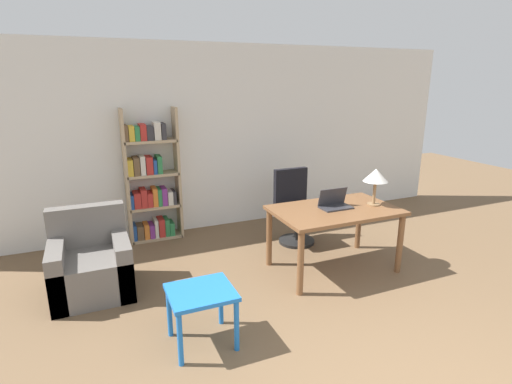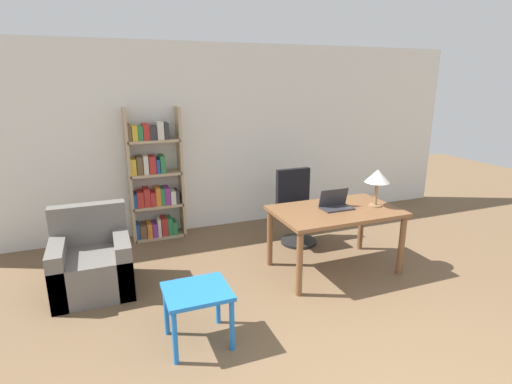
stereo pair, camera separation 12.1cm
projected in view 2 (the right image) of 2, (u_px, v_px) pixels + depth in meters
wall_back at (223, 138)px, 5.95m from camera, size 8.00×0.06×2.70m
desk at (335, 218)px, 4.62m from camera, size 1.44×0.89×0.75m
laptop at (336, 204)px, 4.62m from camera, size 0.37×0.21×0.22m
table_lamp at (377, 177)px, 4.63m from camera, size 0.29×0.29×0.44m
office_chair at (297, 209)px, 5.51m from camera, size 0.51×0.51×1.01m
side_table_blue at (197, 299)px, 3.36m from camera, size 0.54×0.49×0.50m
armchair at (92, 264)px, 4.26m from camera, size 0.79×0.78×0.88m
bookshelf at (154, 183)px, 5.55m from camera, size 0.73×0.28×1.84m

